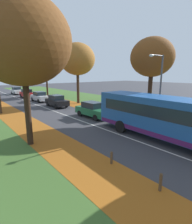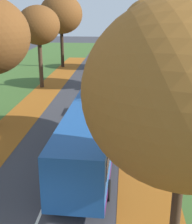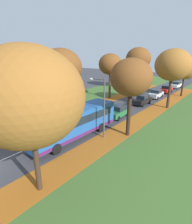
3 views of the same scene
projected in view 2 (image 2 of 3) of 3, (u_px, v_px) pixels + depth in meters
The scene contains 17 objects.
leaf_litter_left at pixel (18, 121), 23.52m from camera, with size 2.80×60.00×0.00m, color #9E5619.
grass_verge_right at pixel (189, 103), 27.94m from camera, with size 12.00×90.00×0.01m, color #3D6028.
leaf_litter_right at pixel (140, 126), 22.70m from camera, with size 2.80×60.00×0.00m, color #9E5619.
road_centre_line at pixel (88, 100), 28.76m from camera, with size 0.12×80.00×0.01m, color silver.
tree_left_mid at pixel (38, 26), 31.28m from camera, with size 4.34×4.34×8.34m.
tree_left_far at pixel (61, 14), 41.77m from camera, with size 5.77×5.77×9.75m.
tree_right_nearest at pixel (188, 93), 8.83m from camera, with size 6.07×6.07×8.73m.
tree_right_near at pixel (164, 46), 18.62m from camera, with size 4.07×4.07×7.89m.
tree_right_mid at pixel (150, 23), 30.45m from camera, with size 5.26×5.26×9.02m.
tree_right_far at pixel (140, 28), 40.51m from camera, with size 4.56×4.56×7.50m.
streetlamp_right at pixel (130, 91), 17.59m from camera, with size 1.89×0.28×6.00m.
bus at pixel (90, 136), 16.70m from camera, with size 2.81×10.45×2.98m.
car_green_lead at pixel (104, 105), 24.63m from camera, with size 1.89×4.26×1.62m.
car_black_following at pixel (108, 82), 32.10m from camera, with size 1.82×4.22×1.62m.
car_silver_third_in_line at pixel (111, 70), 37.83m from camera, with size 1.85×4.24×1.62m.
car_red_fourth_in_line at pixel (113, 61), 43.68m from camera, with size 1.81×4.21×1.62m.
car_white_trailing at pixel (115, 54), 50.52m from camera, with size 1.86×4.24×1.62m.
Camera 2 is at (3.37, -7.34, 8.35)m, focal length 50.00 mm.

